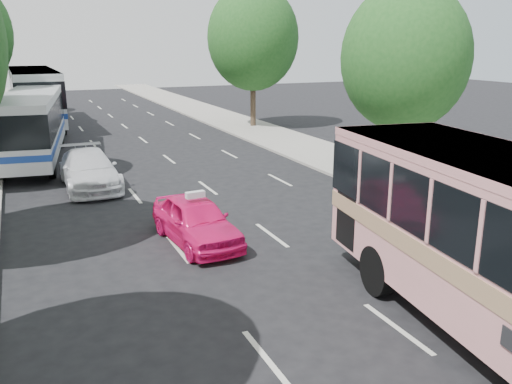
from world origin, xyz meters
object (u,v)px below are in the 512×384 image
tour_coach_rear (34,92)px  pink_taxi (196,220)px  tour_coach_front (32,121)px  white_pickup (89,170)px

tour_coach_rear → pink_taxi: bearing=-84.1°
tour_coach_front → pink_taxi: bearing=-67.4°
tour_coach_rear → tour_coach_front: bearing=-93.9°
pink_taxi → tour_coach_rear: bearing=92.4°
white_pickup → tour_coach_front: tour_coach_front is taller
tour_coach_rear → white_pickup: bearing=-87.4°
tour_coach_front → white_pickup: bearing=-66.6°
tour_coach_front → tour_coach_rear: bearing=94.5°
tour_coach_front → tour_coach_rear: tour_coach_rear is taller
pink_taxi → tour_coach_front: (-3.81, 13.85, 1.29)m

